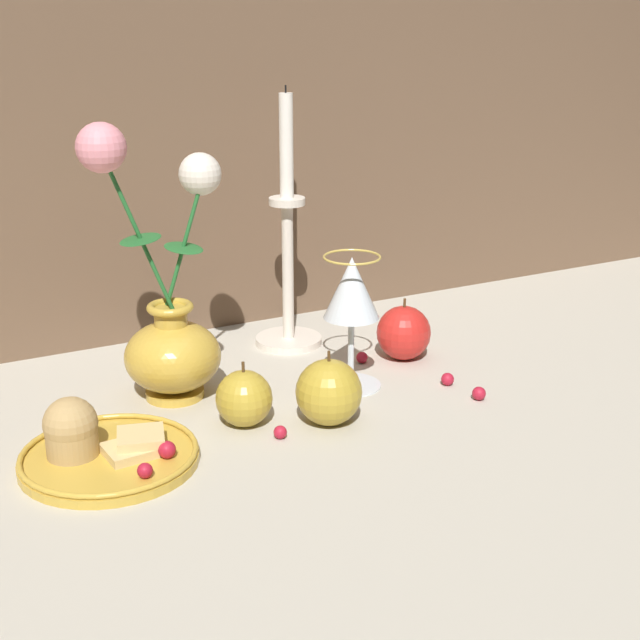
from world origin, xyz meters
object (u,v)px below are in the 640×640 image
Objects in this scene: apple_near_glass at (244,398)px; wine_glass at (352,294)px; apple_at_table_edge at (329,392)px; vase at (168,321)px; apple_beside_vase at (404,333)px; plate_with_pastries at (99,447)px; candlestick at (288,266)px.

wine_glass is at bearing 14.22° from apple_near_glass.
apple_at_table_edge is at bearing -25.21° from apple_near_glass.
vase reaches higher than apple_near_glass.
plate_with_pastries is at bearing -166.74° from apple_beside_vase.
candlestick is 4.05× the size of apple_at_table_edge.
candlestick is (0.34, 0.23, 0.10)m from plate_with_pastries.
apple_near_glass is at bearing -67.18° from vase.
wine_glass is (0.34, 0.06, 0.10)m from plate_with_pastries.
apple_at_table_edge reaches higher than plate_with_pastries.
apple_at_table_edge is at bearing -5.81° from plate_with_pastries.
plate_with_pastries is 1.10× the size of wine_glass.
wine_glass reaches higher than apple_beside_vase.
vase is at bearing 131.16° from apple_at_table_edge.
vase is 0.23m from wine_glass.
apple_near_glass is (-0.17, -0.04, -0.09)m from wine_glass.
apple_near_glass is 0.10m from apple_at_table_edge.
wine_glass is at bearing 47.27° from apple_at_table_edge.
plate_with_pastries is at bearing -145.25° from candlestick.
candlestick is 4.65× the size of apple_near_glass.
vase is 0.20m from plate_with_pastries.
apple_near_glass is (-0.28, -0.09, -0.00)m from apple_beside_vase.
apple_beside_vase is 0.23m from apple_at_table_edge.
apple_near_glass is at bearing 4.97° from plate_with_pastries.
apple_near_glass is at bearing 154.79° from apple_at_table_edge.
candlestick reaches higher than wine_glass.
candlestick is at bearing 90.74° from wine_glass.
candlestick is at bearing 131.90° from apple_beside_vase.
apple_at_table_edge is at bearing -106.08° from candlestick.
apple_at_table_edge is (0.26, -0.03, 0.02)m from plate_with_pastries.
vase is 0.33m from apple_beside_vase.
candlestick is at bearing 73.92° from apple_at_table_edge.
candlestick is at bearing 26.05° from vase.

